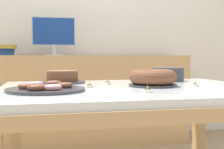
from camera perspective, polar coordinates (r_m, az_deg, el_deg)
wall_back at (r=3.48m, az=-4.71°, el=10.14°), size 8.00×0.10×2.60m
dining_table at (r=1.70m, az=3.58°, el=-5.20°), size 1.42×1.05×0.72m
sideboard at (r=3.19m, az=-3.92°, el=-4.60°), size 1.97×0.44×0.90m
computer_monitor at (r=3.13m, az=-10.60°, el=6.93°), size 0.42×0.20×0.38m
book_stack at (r=3.14m, az=-19.39°, el=4.28°), size 0.26×0.21×0.10m
cake_chocolate_round at (r=1.97m, az=-9.06°, el=-0.54°), size 0.29×0.29×0.08m
cake_golden_bundt at (r=1.74m, az=7.46°, el=-0.64°), size 0.27×0.27×0.09m
pastry_platter at (r=1.52m, az=-12.02°, el=-2.49°), size 0.38×0.38×0.04m
plate_stack at (r=2.13m, az=10.24°, el=0.05°), size 0.21×0.21×0.09m
tealight_near_cakes at (r=1.75m, az=14.96°, el=-1.86°), size 0.04×0.04×0.04m
tealight_near_front at (r=1.83m, az=-0.79°, el=-1.55°), size 0.04×0.04×0.04m
tealight_right_edge at (r=1.65m, az=-4.14°, el=-2.08°), size 0.04×0.04×0.04m
tealight_left_edge at (r=1.44m, az=6.38°, el=-2.92°), size 0.04×0.04×0.04m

